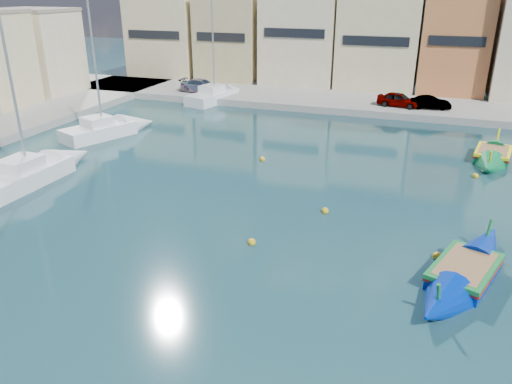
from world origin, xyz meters
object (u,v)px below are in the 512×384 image
at_px(luzzu_green, 492,156).
at_px(luzzu_blue_south, 464,273).
at_px(yacht_north, 223,95).
at_px(yacht_mid, 47,168).
at_px(yacht_midnorth, 117,128).

height_order(luzzu_green, luzzu_blue_south, luzzu_green).
relative_size(yacht_north, yacht_mid, 1.02).
bearing_deg(yacht_mid, luzzu_blue_south, -9.62).
bearing_deg(yacht_mid, yacht_north, 86.39).
relative_size(yacht_north, yacht_midnorth, 1.03).
relative_size(luzzu_green, luzzu_blue_south, 0.92).
xyz_separation_m(yacht_midnorth, yacht_mid, (1.21, -9.11, 0.00)).
bearing_deg(yacht_midnorth, luzzu_green, 6.17).
bearing_deg(luzzu_blue_south, luzzu_green, 82.37).
relative_size(luzzu_green, yacht_mid, 0.73).
bearing_deg(luzzu_blue_south, yacht_north, 128.61).
height_order(luzzu_blue_south, yacht_north, yacht_north).
xyz_separation_m(luzzu_blue_south, yacht_midnorth, (-24.42, 13.05, 0.17)).
relative_size(luzzu_blue_south, yacht_mid, 0.79).
distance_m(luzzu_green, luzzu_blue_south, 16.06).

